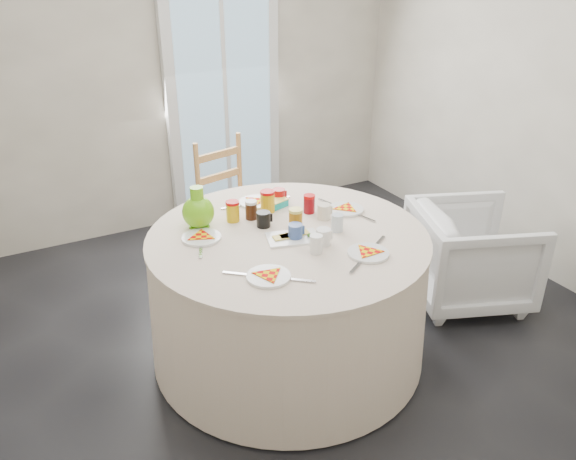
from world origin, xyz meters
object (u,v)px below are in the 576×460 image
table (288,297)px  green_pitcher (198,211)px  armchair (472,248)px  wooden_chair (235,209)px

table → green_pitcher: (-0.39, 0.32, 0.49)m
table → armchair: table is taller
armchair → green_pitcher: 1.84m
armchair → green_pitcher: size_ratio=3.18×
wooden_chair → green_pitcher: 1.01m
table → armchair: (1.34, -0.08, 0.02)m
armchair → green_pitcher: (-1.73, 0.40, 0.48)m
wooden_chair → armchair: wooden_chair is taller
armchair → green_pitcher: green_pitcher is taller
wooden_chair → armchair: bearing=-57.9°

